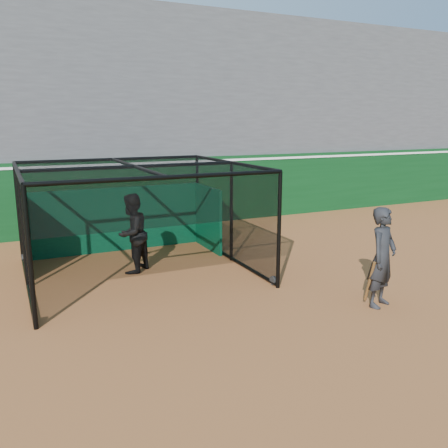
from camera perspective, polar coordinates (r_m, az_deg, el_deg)
name	(u,v)px	position (r m, az deg, el deg)	size (l,w,h in m)	color
ground	(233,315)	(9.67, 1.06, -10.85)	(120.00, 120.00, 0.00)	brown
outfield_wall	(127,194)	(17.12, -11.61, 3.61)	(50.00, 0.50, 2.50)	#0A3714
grandstand	(101,104)	(20.64, -14.57, 13.80)	(50.00, 7.85, 8.95)	#4C4C4F
batting_cage	(137,221)	(12.06, -10.46, 0.37)	(5.36, 5.03, 2.71)	black
batter	(132,233)	(12.22, -11.02, -1.12)	(0.99, 0.77, 2.03)	black
on_deck_player	(382,258)	(10.32, 18.51, -3.85)	(0.90, 0.76, 2.10)	black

